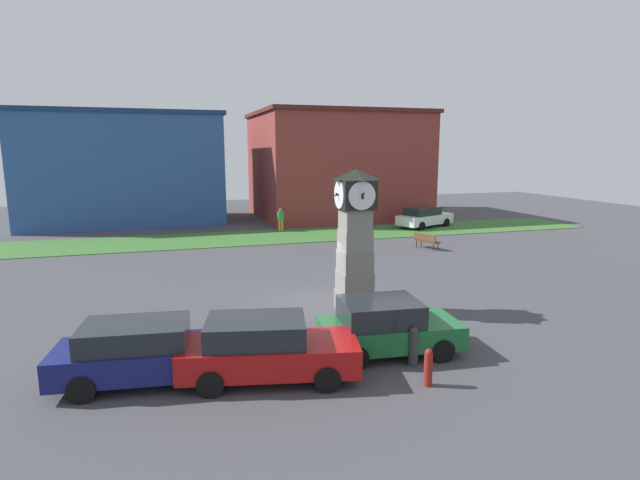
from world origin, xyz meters
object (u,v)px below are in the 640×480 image
(car_near_tower, at_px, (266,348))
(bench, at_px, (426,240))
(bollard_near_tower, at_px, (428,367))
(car_by_building, at_px, (387,326))
(bollard_mid_row, at_px, (413,346))
(bollard_far_row, at_px, (394,327))
(car_navy_sedan, at_px, (146,352))
(car_silver_hatch, at_px, (424,217))
(pedestrian_near_bench, at_px, (281,219))
(bollard_end_row, at_px, (383,314))
(street_lamp_far_side, at_px, (335,177))
(clock_tower, at_px, (355,240))

(car_near_tower, bearing_deg, bench, 49.06)
(bollard_near_tower, distance_m, car_near_tower, 4.05)
(bollard_near_tower, relative_size, car_by_building, 0.23)
(bollard_mid_row, bearing_deg, bollard_far_row, 83.74)
(car_navy_sedan, bearing_deg, car_silver_hatch, 47.67)
(car_by_building, distance_m, car_silver_hatch, 23.99)
(car_by_building, relative_size, car_silver_hatch, 0.83)
(bollard_mid_row, distance_m, car_near_tower, 3.95)
(bench, bearing_deg, bollard_far_row, -122.10)
(car_by_building, relative_size, pedestrian_near_bench, 2.50)
(bollard_far_row, distance_m, bench, 14.99)
(car_navy_sedan, height_order, car_by_building, car_by_building)
(bench, bearing_deg, pedestrian_near_bench, 128.66)
(bollard_far_row, height_order, car_silver_hatch, car_silver_hatch)
(car_silver_hatch, bearing_deg, bollard_end_row, -121.76)
(pedestrian_near_bench, relative_size, street_lamp_far_side, 0.25)
(bollard_near_tower, relative_size, car_silver_hatch, 0.19)
(clock_tower, distance_m, pedestrian_near_bench, 18.19)
(car_by_building, xyz_separation_m, street_lamp_far_side, (6.23, 23.58, 2.93))
(bollard_end_row, distance_m, car_silver_hatch, 21.82)
(clock_tower, distance_m, street_lamp_far_side, 20.70)
(bollard_mid_row, xyz_separation_m, car_near_tower, (-3.92, 0.38, 0.26))
(car_navy_sedan, relative_size, car_near_tower, 1.01)
(bollard_near_tower, distance_m, car_silver_hatch, 25.79)
(clock_tower, bearing_deg, car_silver_hatch, 54.91)
(bollard_mid_row, height_order, car_near_tower, car_near_tower)
(bollard_mid_row, relative_size, street_lamp_far_side, 0.17)
(bollard_end_row, relative_size, car_near_tower, 0.17)
(clock_tower, height_order, bollard_end_row, clock_tower)
(car_silver_hatch, bearing_deg, bench, -117.41)
(bollard_near_tower, height_order, car_navy_sedan, car_navy_sedan)
(bollard_near_tower, bearing_deg, bollard_mid_row, 80.58)
(car_near_tower, bearing_deg, clock_tower, 47.42)
(street_lamp_far_side, bearing_deg, pedestrian_near_bench, -158.96)
(bollard_mid_row, distance_m, bollard_end_row, 3.09)
(bollard_near_tower, bearing_deg, bench, 61.65)
(clock_tower, distance_m, bollard_end_row, 2.78)
(car_by_building, bearing_deg, car_navy_sedan, 179.59)
(clock_tower, bearing_deg, bollard_far_row, -88.43)
(car_navy_sedan, bearing_deg, bollard_mid_row, -8.73)
(clock_tower, distance_m, bench, 12.66)
(bollard_near_tower, height_order, bollard_far_row, bollard_far_row)
(bollard_far_row, distance_m, car_by_building, 0.82)
(car_navy_sedan, xyz_separation_m, car_silver_hatch, (18.73, 20.56, -0.00))
(bollard_mid_row, relative_size, car_near_tower, 0.23)
(pedestrian_near_bench, bearing_deg, car_by_building, -94.34)
(bollard_mid_row, distance_m, bench, 16.44)
(bollard_near_tower, xyz_separation_m, bollard_mid_row, (0.19, 1.16, 0.06))
(bollard_near_tower, distance_m, bollard_far_row, 2.77)
(car_navy_sedan, bearing_deg, bollard_near_tower, -18.46)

